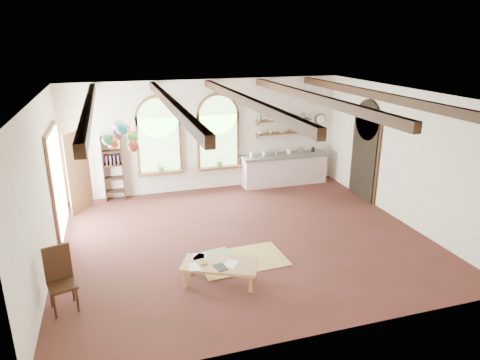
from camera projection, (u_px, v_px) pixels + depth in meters
name	position (u px, v px, depth m)	size (l,w,h in m)	color
floor	(244.00, 238.00, 9.68)	(8.00, 8.00, 0.00)	#532322
ceiling_beams	(244.00, 100.00, 8.69)	(6.20, 6.80, 0.18)	#341A10
window_left	(159.00, 138.00, 11.88)	(1.30, 0.28, 2.20)	brown
window_right	(218.00, 134.00, 12.35)	(1.30, 0.28, 2.20)	brown
left_doorway	(57.00, 181.00, 9.85)	(0.10, 1.90, 2.50)	brown
right_doorway	(364.00, 160.00, 11.78)	(0.10, 1.30, 2.40)	black
kitchen_counter	(284.00, 169.00, 13.06)	(2.68, 0.62, 0.94)	beige
wall_shelf_lower	(283.00, 133.00, 12.88)	(1.70, 0.24, 0.04)	brown
wall_shelf_upper	(283.00, 120.00, 12.75)	(1.70, 0.24, 0.04)	brown
wall_clock	(320.00, 119.00, 13.18)	(0.32, 0.32, 0.04)	black
bookshelf	(113.00, 169.00, 11.65)	(0.53, 0.32, 1.80)	#341A10
coffee_table	(220.00, 266.00, 7.80)	(1.52, 1.16, 0.39)	#B08450
side_chair	(63.00, 292.00, 7.06)	(0.53, 0.53, 1.09)	#341A10
floor_mat	(242.00, 260.00, 8.70)	(1.75, 1.08, 0.02)	tan
floor_cushion	(218.00, 257.00, 8.73)	(0.55, 0.55, 0.10)	gray
water_jug_a	(309.00, 175.00, 13.25)	(0.31, 0.31, 0.59)	#618DD0
water_jug_b	(316.00, 174.00, 13.44)	(0.27, 0.27, 0.51)	#618DD0
balloon_cluster	(124.00, 136.00, 9.00)	(0.75, 0.88, 1.15)	white
table_book	(197.00, 263.00, 7.79)	(0.16, 0.23, 0.02)	olive
tablet	(221.00, 267.00, 7.66)	(0.19, 0.27, 0.01)	black
potted_plant_left	(161.00, 166.00, 12.03)	(0.27, 0.23, 0.30)	#598C4C
potted_plant_right	(220.00, 161.00, 12.50)	(0.27, 0.23, 0.30)	#598C4C
shelf_cup_a	(260.00, 133.00, 12.65)	(0.12, 0.10, 0.10)	white
shelf_cup_b	(271.00, 132.00, 12.75)	(0.10, 0.10, 0.09)	beige
shelf_bowl_a	(282.00, 132.00, 12.85)	(0.22, 0.22, 0.05)	beige
shelf_bowl_b	(292.00, 131.00, 12.95)	(0.20, 0.20, 0.06)	#8C664C
shelf_vase	(303.00, 128.00, 13.02)	(0.18, 0.18, 0.19)	slate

